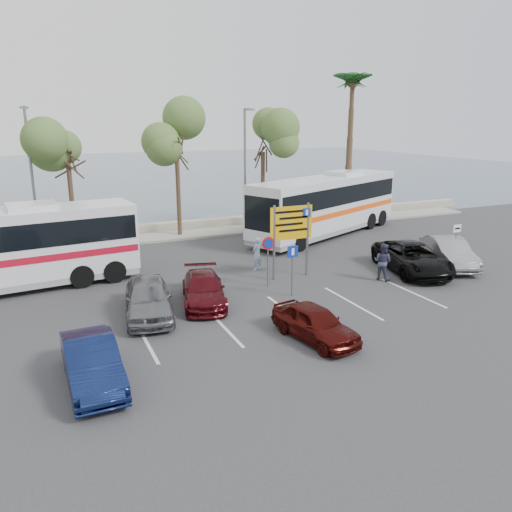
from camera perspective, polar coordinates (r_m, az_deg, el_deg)
name	(u,v)px	position (r m, az deg, el deg)	size (l,w,h in m)	color
ground	(305,301)	(21.32, 5.59, -5.14)	(120.00, 120.00, 0.00)	#323234
kerb_strip	(202,233)	(33.68, -6.21, 2.60)	(44.00, 2.40, 0.15)	gray
seawall	(193,224)	(35.50, -7.22, 3.59)	(48.00, 0.80, 0.60)	#A49B83
sea	(105,172)	(78.31, -16.83, 9.20)	(140.00, 140.00, 0.00)	#44556D
tree_left	(66,145)	(31.41, -20.85, 11.74)	(3.20, 3.20, 7.20)	#382619
tree_mid	(176,133)	(32.45, -9.14, 13.75)	(3.20, 3.20, 8.00)	#382619
tree_right	(263,139)	(34.53, 0.80, 13.20)	(3.20, 3.20, 7.40)	#382619
palm_tree	(353,84)	(38.06, 10.98, 18.71)	(4.80, 4.80, 11.20)	#382619
street_lamp_left	(32,172)	(30.96, -24.26, 8.74)	(0.45, 1.15, 8.01)	slate
street_lamp_right	(245,164)	(33.57, -1.22, 10.46)	(0.45, 1.15, 8.01)	slate
direction_sign	(291,228)	(23.80, 4.06, 3.16)	(2.20, 0.12, 3.60)	slate
sign_no_stop	(268,253)	(22.59, 1.39, 0.30)	(0.60, 0.08, 2.35)	slate
sign_parking	(292,264)	(21.42, 4.18, -0.87)	(0.50, 0.07, 2.25)	slate
sign_taxi	(456,239)	(27.95, 21.87, 1.79)	(0.50, 0.07, 2.20)	slate
lane_markings	(292,313)	(19.98, 4.14, -6.52)	(12.02, 4.20, 0.01)	silver
coach_bus_right	(326,207)	(33.31, 8.04, 5.59)	(13.09, 7.98, 4.09)	silver
car_silver_a	(148,298)	(19.84, -12.21, -4.71)	(1.76, 4.39, 1.49)	slate
car_blue	(92,363)	(15.40, -18.25, -11.49)	(1.43, 4.09, 1.35)	#0D173F
car_maroon	(204,289)	(20.88, -6.02, -3.82)	(1.70, 4.18, 1.21)	#4C0C13
car_red	(315,323)	(17.54, 6.76, -7.62)	(1.46, 3.62, 1.23)	#420C09
suv_black	(412,258)	(26.21, 17.42, -0.20)	(2.44, 5.29, 1.47)	black
car_silver_b	(449,253)	(27.82, 21.15, 0.38)	(1.59, 4.55, 1.50)	gray
pedestrian_near	(257,254)	(25.32, 0.10, 0.25)	(0.62, 0.41, 1.70)	#94B2D7
pedestrian_far	(383,262)	(24.48, 14.28, -0.63)	(0.88, 0.68, 1.80)	#34374E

